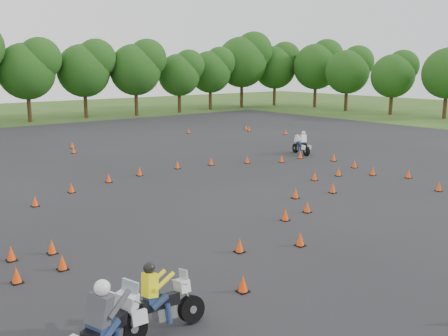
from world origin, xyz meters
TOP-DOWN VIEW (x-y plane):
  - ground at (0.00, 0.00)m, footprint 140.00×140.00m
  - asphalt_pad at (0.00, 6.00)m, footprint 62.00×62.00m
  - treeline at (2.75, 35.01)m, footprint 87.41×32.53m
  - traffic_cones at (-0.26, 5.82)m, footprint 36.02×33.06m
  - rider_grey at (-10.50, -5.20)m, footprint 2.57×1.83m
  - rider_yellow at (-8.92, -5.00)m, footprint 2.16×0.76m
  - rider_white at (10.57, 8.89)m, footprint 1.21×2.16m

SIDE VIEW (x-z plane):
  - ground at x=0.00m, z-range 0.00..0.00m
  - asphalt_pad at x=0.00m, z-range 0.01..0.01m
  - traffic_cones at x=-0.26m, z-range 0.01..0.46m
  - rider_white at x=10.57m, z-range 0.00..1.60m
  - rider_yellow at x=-8.92m, z-range 0.00..1.65m
  - rider_grey at x=-10.50m, z-range 0.00..1.93m
  - treeline at x=2.75m, z-range -0.88..10.15m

